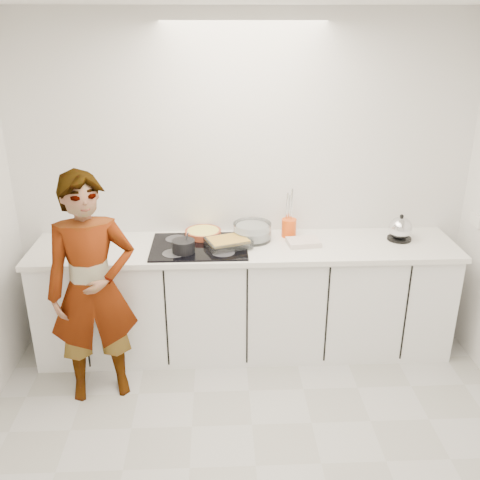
{
  "coord_description": "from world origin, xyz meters",
  "views": [
    {
      "loc": [
        -0.2,
        -2.47,
        2.5
      ],
      "look_at": [
        -0.05,
        1.05,
        1.05
      ],
      "focal_mm": 40.0,
      "sensor_mm": 36.0,
      "label": 1
    }
  ],
  "objects_px": {
    "mixing_bowl": "(252,232)",
    "cook": "(93,290)",
    "hob": "(199,246)",
    "utensil_crock": "(289,228)",
    "saucepan": "(184,246)",
    "baking_dish": "(228,242)",
    "kettle": "(400,229)",
    "tart_dish": "(203,233)"
  },
  "relations": [
    {
      "from": "mixing_bowl",
      "to": "kettle",
      "type": "distance_m",
      "value": 1.15
    },
    {
      "from": "saucepan",
      "to": "utensil_crock",
      "type": "relative_size",
      "value": 1.51
    },
    {
      "from": "hob",
      "to": "utensil_crock",
      "type": "relative_size",
      "value": 5.01
    },
    {
      "from": "tart_dish",
      "to": "baking_dish",
      "type": "relative_size",
      "value": 0.84
    },
    {
      "from": "cook",
      "to": "tart_dish",
      "type": "bearing_deg",
      "value": 29.54
    },
    {
      "from": "tart_dish",
      "to": "saucepan",
      "type": "relative_size",
      "value": 1.44
    },
    {
      "from": "utensil_crock",
      "to": "cook",
      "type": "height_order",
      "value": "cook"
    },
    {
      "from": "mixing_bowl",
      "to": "cook",
      "type": "distance_m",
      "value": 1.29
    },
    {
      "from": "tart_dish",
      "to": "saucepan",
      "type": "xyz_separation_m",
      "value": [
        -0.14,
        -0.32,
        0.02
      ]
    },
    {
      "from": "saucepan",
      "to": "cook",
      "type": "xyz_separation_m",
      "value": [
        -0.6,
        -0.37,
        -0.15
      ]
    },
    {
      "from": "saucepan",
      "to": "tart_dish",
      "type": "bearing_deg",
      "value": 66.83
    },
    {
      "from": "kettle",
      "to": "cook",
      "type": "bearing_deg",
      "value": -165.94
    },
    {
      "from": "hob",
      "to": "baking_dish",
      "type": "relative_size",
      "value": 1.93
    },
    {
      "from": "utensil_crock",
      "to": "tart_dish",
      "type": "bearing_deg",
      "value": 179.54
    },
    {
      "from": "hob",
      "to": "saucepan",
      "type": "relative_size",
      "value": 3.32
    },
    {
      "from": "saucepan",
      "to": "mixing_bowl",
      "type": "xyz_separation_m",
      "value": [
        0.52,
        0.25,
        0.0
      ]
    },
    {
      "from": "saucepan",
      "to": "cook",
      "type": "height_order",
      "value": "cook"
    },
    {
      "from": "mixing_bowl",
      "to": "tart_dish",
      "type": "bearing_deg",
      "value": 170.26
    },
    {
      "from": "utensil_crock",
      "to": "saucepan",
      "type": "bearing_deg",
      "value": -159.04
    },
    {
      "from": "mixing_bowl",
      "to": "kettle",
      "type": "xyz_separation_m",
      "value": [
        1.15,
        -0.05,
        0.03
      ]
    },
    {
      "from": "saucepan",
      "to": "baking_dish",
      "type": "distance_m",
      "value": 0.34
    },
    {
      "from": "baking_dish",
      "to": "kettle",
      "type": "height_order",
      "value": "kettle"
    },
    {
      "from": "baking_dish",
      "to": "tart_dish",
      "type": "bearing_deg",
      "value": 130.63
    },
    {
      "from": "kettle",
      "to": "cook",
      "type": "height_order",
      "value": "cook"
    },
    {
      "from": "hob",
      "to": "mixing_bowl",
      "type": "xyz_separation_m",
      "value": [
        0.41,
        0.13,
        0.06
      ]
    },
    {
      "from": "saucepan",
      "to": "mixing_bowl",
      "type": "relative_size",
      "value": 0.64
    },
    {
      "from": "hob",
      "to": "utensil_crock",
      "type": "distance_m",
      "value": 0.73
    },
    {
      "from": "tart_dish",
      "to": "utensil_crock",
      "type": "height_order",
      "value": "utensil_crock"
    },
    {
      "from": "saucepan",
      "to": "mixing_bowl",
      "type": "height_order",
      "value": "saucepan"
    },
    {
      "from": "mixing_bowl",
      "to": "cook",
      "type": "bearing_deg",
      "value": -151.02
    },
    {
      "from": "baking_dish",
      "to": "cook",
      "type": "bearing_deg",
      "value": -153.54
    },
    {
      "from": "baking_dish",
      "to": "kettle",
      "type": "distance_m",
      "value": 1.35
    },
    {
      "from": "mixing_bowl",
      "to": "cook",
      "type": "relative_size",
      "value": 0.21
    },
    {
      "from": "kettle",
      "to": "tart_dish",
      "type": "bearing_deg",
      "value": 175.64
    },
    {
      "from": "hob",
      "to": "baking_dish",
      "type": "bearing_deg",
      "value": -6.5
    },
    {
      "from": "hob",
      "to": "mixing_bowl",
      "type": "height_order",
      "value": "mixing_bowl"
    },
    {
      "from": "cook",
      "to": "saucepan",
      "type": "bearing_deg",
      "value": 18.08
    },
    {
      "from": "hob",
      "to": "saucepan",
      "type": "height_order",
      "value": "saucepan"
    },
    {
      "from": "hob",
      "to": "cook",
      "type": "height_order",
      "value": "cook"
    },
    {
      "from": "baking_dish",
      "to": "utensil_crock",
      "type": "height_order",
      "value": "utensil_crock"
    },
    {
      "from": "utensil_crock",
      "to": "baking_dish",
      "type": "bearing_deg",
      "value": -155.83
    },
    {
      "from": "cook",
      "to": "mixing_bowl",
      "type": "bearing_deg",
      "value": 15.51
    }
  ]
}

